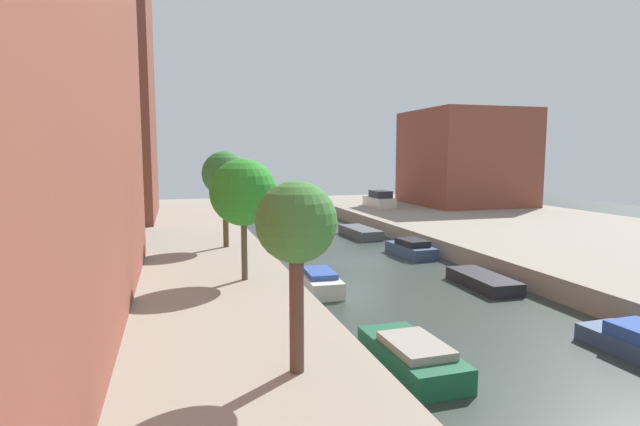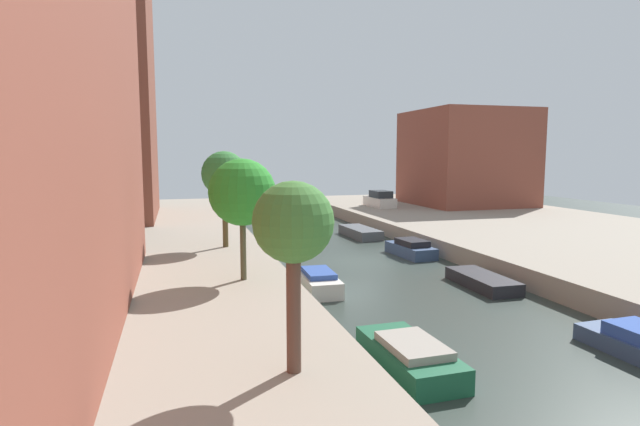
{
  "view_description": "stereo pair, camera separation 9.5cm",
  "coord_description": "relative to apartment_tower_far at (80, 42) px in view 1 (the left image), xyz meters",
  "views": [
    {
      "loc": [
        -9.52,
        -25.62,
        5.86
      ],
      "look_at": [
        0.61,
        9.47,
        1.64
      ],
      "focal_mm": 28.26,
      "sensor_mm": 36.0,
      "label": 1
    },
    {
      "loc": [
        -9.43,
        -25.65,
        5.86
      ],
      "look_at": [
        0.61,
        9.47,
        1.64
      ],
      "focal_mm": 28.26,
      "sensor_mm": 36.0,
      "label": 2
    }
  ],
  "objects": [
    {
      "name": "moored_boat_right_3",
      "position": [
        19.58,
        -16.0,
        -13.83
      ],
      "size": [
        1.77,
        3.67,
        1.0
      ],
      "color": "#33476B",
      "rests_on": "ground_plane"
    },
    {
      "name": "moored_boat_right_4",
      "position": [
        19.18,
        -8.69,
        -13.93
      ],
      "size": [
        1.89,
        4.5,
        0.66
      ],
      "color": "#4C5156",
      "rests_on": "ground_plane"
    },
    {
      "name": "apartment_tower_far",
      "position": [
        0.0,
        0.0,
        0.0
      ],
      "size": [
        10.0,
        13.17,
        26.51
      ],
      "primitive_type": "cube",
      "color": "brown",
      "rests_on": "quay_left"
    },
    {
      "name": "low_block_right",
      "position": [
        34.0,
        1.62,
        -8.68
      ],
      "size": [
        10.0,
        10.51,
        9.15
      ],
      "primitive_type": "cube",
      "color": "brown",
      "rests_on": "quay_right"
    },
    {
      "name": "parked_car",
      "position": [
        24.99,
        1.64,
        -12.61
      ],
      "size": [
        1.8,
        4.15,
        1.53
      ],
      "color": "beige",
      "rests_on": "quay_right"
    },
    {
      "name": "moored_boat_right_2",
      "position": [
        19.56,
        -23.19,
        -13.98
      ],
      "size": [
        1.64,
        3.93,
        0.55
      ],
      "color": "#232328",
      "rests_on": "ground_plane"
    },
    {
      "name": "moored_boat_left_2",
      "position": [
        12.35,
        -21.7,
        -13.85
      ],
      "size": [
        1.5,
        3.73,
        0.92
      ],
      "color": "beige",
      "rests_on": "ground_plane"
    },
    {
      "name": "quay_left",
      "position": [
        1.0,
        -16.62,
        -13.75
      ],
      "size": [
        20.0,
        64.0,
        1.0
      ],
      "primitive_type": "cube",
      "color": "gray",
      "rests_on": "ground_plane"
    },
    {
      "name": "street_tree_0",
      "position": [
        9.0,
        -31.66,
        -9.95
      ],
      "size": [
        1.81,
        1.81,
        4.31
      ],
      "color": "brown",
      "rests_on": "quay_left"
    },
    {
      "name": "street_tree_1",
      "position": [
        9.0,
        -22.89,
        -9.84
      ],
      "size": [
        2.59,
        2.59,
        4.73
      ],
      "color": "#4D4B32",
      "rests_on": "quay_left"
    },
    {
      "name": "street_tree_2",
      "position": [
        9.0,
        -15.51,
        -9.42
      ],
      "size": [
        2.37,
        2.37,
        5.06
      ],
      "color": "#4E4124",
      "rests_on": "quay_left"
    },
    {
      "name": "quay_right",
      "position": [
        31.0,
        -16.62,
        -13.75
      ],
      "size": [
        20.0,
        64.0,
        1.0
      ],
      "primitive_type": "cube",
      "color": "gray",
      "rests_on": "ground_plane"
    },
    {
      "name": "moored_boat_left_1",
      "position": [
        12.56,
        -30.24,
        -13.86
      ],
      "size": [
        1.72,
        3.85,
        0.89
      ],
      "color": "#195638",
      "rests_on": "ground_plane"
    },
    {
      "name": "ground_plane",
      "position": [
        16.0,
        -16.62,
        -14.25
      ],
      "size": [
        84.0,
        84.0,
        0.0
      ],
      "primitive_type": "plane",
      "color": "#2D3833"
    }
  ]
}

